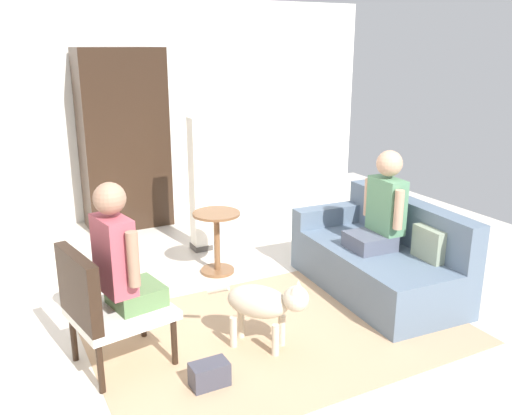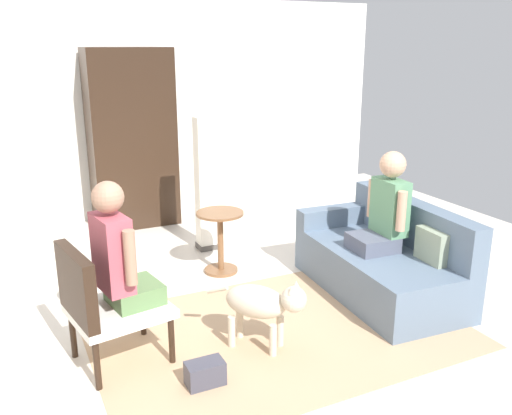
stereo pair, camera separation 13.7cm
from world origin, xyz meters
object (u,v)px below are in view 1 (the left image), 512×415
Objects in this scene: armoire_cabinet at (124,140)px; person_on_armchair at (120,257)px; dog at (264,303)px; armchair at (102,303)px; round_end_table at (217,237)px; handbag at (209,374)px; column_lamp at (199,186)px; couch at (380,259)px; person_on_couch at (382,208)px.

person_on_armchair is at bearing -105.13° from armoire_cabinet.
dog is at bearing -16.82° from person_on_armchair.
armchair is at bearing 166.63° from dog.
round_end_table is 1.92m from handbag.
armoire_cabinet is (-0.13, 3.37, 0.71)m from dog.
round_end_table is 0.43× the size of column_lamp.
couch reaches higher than dog.
armchair is at bearing -138.73° from round_end_table.
person_on_couch is (-0.03, -0.02, 0.50)m from couch.
person_on_couch is 2.03m from column_lamp.
column_lamp reaches higher than person_on_armchair.
armoire_cabinet is at bearing 111.19° from column_lamp.
armoire_cabinet reaches higher than couch.
couch reaches higher than round_end_table.
person_on_armchair is at bearing -177.43° from person_on_couch.
round_end_table is at bearing 41.27° from armchair.
person_on_couch is 0.41× the size of armoire_cabinet.
couch is 1.49m from dog.
column_lamp reaches higher than person_on_couch.
armoire_cabinet is 8.46× the size of handbag.
person_on_armchair is 3.57× the size of handbag.
armoire_cabinet reaches higher than handbag.
handbag is (-0.90, -2.39, -0.64)m from column_lamp.
person_on_armchair is 0.42× the size of armoire_cabinet.
couch is at bearing 32.88° from person_on_couch.
person_on_couch is at bearing 2.57° from person_on_armchair.
armchair reaches higher than handbag.
handbag is (0.41, -0.55, -0.72)m from person_on_armchair.
round_end_table is at bearing -78.58° from armoire_cabinet.
handbag is at bearing -161.52° from person_on_couch.
armchair is 0.99× the size of person_on_armchair.
person_on_couch is 0.97× the size of person_on_armchair.
person_on_couch is 2.17m from handbag.
handbag is (-0.42, -3.62, -0.99)m from armoire_cabinet.
person_on_couch is at bearing 18.48° from handbag.
dog reaches higher than handbag.
armoire_cabinet is at bearing 74.87° from person_on_armchair.
couch is at bearing 3.05° from person_on_armchair.
handbag is (-1.95, -0.65, -0.71)m from person_on_couch.
column_lamp is (0.09, 0.67, 0.36)m from round_end_table.
armchair is 1.82m from round_end_table.
round_end_table is 2.44× the size of handbag.
dog is at bearing -87.82° from armoire_cabinet.
person_on_armchair is 0.62× the size of column_lamp.
person_on_armchair is at bearing 163.18° from dog.
couch is 2.55m from armchair.
column_lamp is at bearing 81.98° from round_end_table.
column_lamp is 0.68× the size of armoire_cabinet.
armchair is at bearing -176.97° from person_on_couch.
person_on_armchair reaches higher than person_on_couch.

